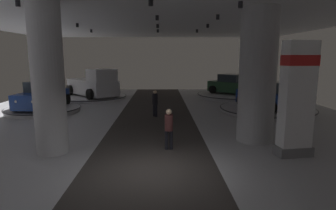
{
  "coord_description": "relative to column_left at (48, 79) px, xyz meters",
  "views": [
    {
      "loc": [
        0.38,
        -8.34,
        3.56
      ],
      "look_at": [
        0.67,
        4.05,
        1.4
      ],
      "focal_mm": 30.08,
      "sensor_mm": 36.0,
      "label": 1
    }
  ],
  "objects": [
    {
      "name": "ground",
      "position": [
        3.69,
        -1.86,
        -2.77
      ],
      "size": [
        24.0,
        44.0,
        0.06
      ],
      "color": "#B2B2B7"
    },
    {
      "name": "column_left",
      "position": [
        0.0,
        0.0,
        0.0
      ],
      "size": [
        1.14,
        1.14,
        5.5
      ],
      "color": "silver",
      "rests_on": "ground"
    },
    {
      "name": "column_right",
      "position": [
        8.04,
        1.33,
        -0.0
      ],
      "size": [
        1.51,
        1.51,
        5.5
      ],
      "color": "#ADADB2",
      "rests_on": "ground"
    },
    {
      "name": "brand_sign_pylon",
      "position": [
        8.84,
        -0.55,
        -0.64
      ],
      "size": [
        1.34,
        0.81,
        4.09
      ],
      "color": "slate",
      "rests_on": "ground"
    },
    {
      "name": "display_platform_far_right",
      "position": [
        10.95,
        7.64,
        -2.61
      ],
      "size": [
        6.03,
        6.03,
        0.24
      ],
      "color": "#B7B7BC",
      "rests_on": "ground"
    },
    {
      "name": "display_car_far_right",
      "position": [
        10.96,
        7.61,
        -1.74
      ],
      "size": [
        3.42,
        4.57,
        1.71
      ],
      "color": "navy",
      "rests_on": "display_platform_far_right"
    },
    {
      "name": "display_platform_deep_right",
      "position": [
        10.31,
        14.03,
        -2.58
      ],
      "size": [
        6.12,
        6.12,
        0.31
      ],
      "color": "#B7B7BC",
      "rests_on": "ground"
    },
    {
      "name": "display_car_deep_right",
      "position": [
        10.29,
        14.06,
        -1.68
      ],
      "size": [
        4.16,
        4.32,
        1.71
      ],
      "color": "#2D5638",
      "rests_on": "display_platform_deep_right"
    },
    {
      "name": "display_platform_far_left",
      "position": [
        -3.58,
        7.9,
        -2.6
      ],
      "size": [
        4.69,
        4.69,
        0.27
      ],
      "color": "#B7B7BC",
      "rests_on": "ground"
    },
    {
      "name": "display_car_far_left",
      "position": [
        -3.58,
        7.93,
        -1.71
      ],
      "size": [
        2.52,
        4.35,
        1.71
      ],
      "color": "navy",
      "rests_on": "display_platform_far_left"
    },
    {
      "name": "display_platform_deep_left",
      "position": [
        -1.76,
        13.55,
        -2.61
      ],
      "size": [
        5.68,
        5.68,
        0.24
      ],
      "color": "silver",
      "rests_on": "ground"
    },
    {
      "name": "pickup_truck_deep_left",
      "position": [
        -1.55,
        13.31,
        -1.57
      ],
      "size": [
        5.06,
        5.38,
        2.3
      ],
      "color": "silver",
      "rests_on": "display_platform_deep_left"
    },
    {
      "name": "visitor_walking_near",
      "position": [
        4.35,
        0.22,
        -1.84
      ],
      "size": [
        0.32,
        0.32,
        1.59
      ],
      "color": "black",
      "rests_on": "ground"
    },
    {
      "name": "visitor_walking_far",
      "position": [
        3.7,
        6.22,
        -1.84
      ],
      "size": [
        0.32,
        0.32,
        1.59
      ],
      "color": "black",
      "rests_on": "ground"
    }
  ]
}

